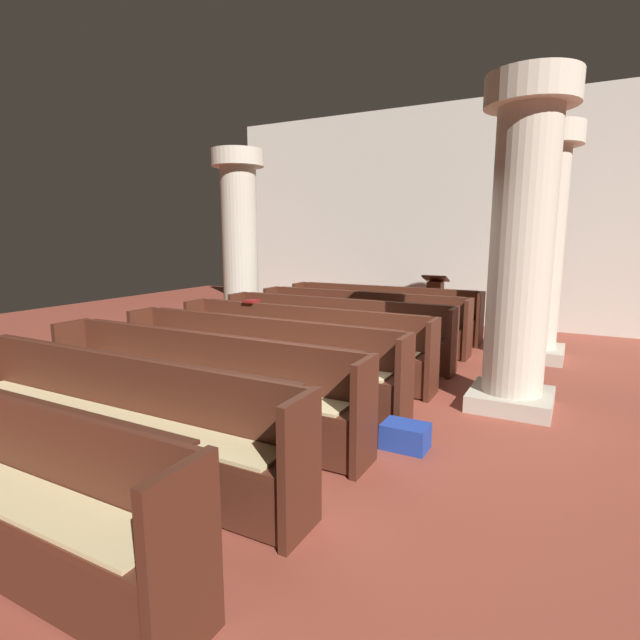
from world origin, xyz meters
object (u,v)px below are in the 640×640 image
Objects in this scene: pew_row_4 at (256,357)px; pillar_far_side at (240,239)px; kneeler_box_blue at (405,436)px; pillar_aisle_side at (540,241)px; lectern at (435,306)px; pew_row_2 at (334,328)px; pew_row_1 at (360,318)px; pew_row_5 at (195,380)px; pillar_aisle_rear at (522,243)px; hymn_book at (252,301)px; pew_row_6 at (106,413)px; pew_row_3 at (300,340)px; pew_row_0 at (382,310)px.

pillar_far_side reaches higher than pew_row_4.
pew_row_4 reaches higher than kneeler_box_blue.
pillar_aisle_side is 2.86m from lectern.
pew_row_2 is 1.06× the size of pillar_far_side.
pew_row_5 is (0.00, -4.00, 0.00)m from pew_row_1.
pillar_aisle_rear reaches higher than lectern.
hymn_book is at bearing 149.60° from kneeler_box_blue.
pew_row_6 is at bearing -90.00° from pew_row_1.
pillar_aisle_side is 2.47m from pillar_aisle_rear.
pew_row_6 is 3.35m from hymn_book.
pew_row_1 is 1.06× the size of pillar_far_side.
hymn_book is at bearing 105.94° from pew_row_6.
pew_row_1 and pew_row_3 have the same top height.
pillar_far_side reaches higher than pew_row_0.
hymn_book is (-0.91, 0.19, 0.44)m from pew_row_3.
pew_row_4 is (0.00, -2.00, 0.00)m from pew_row_2.
pew_row_6 is 6.26m from pillar_aisle_side.
pew_row_5 and pew_row_6 have the same top height.
pew_row_0 is 16.96× the size of hymn_book.
kneeler_box_blue is at bearing -13.97° from pew_row_4.
pew_row_4 is 4.59m from pillar_aisle_side.
pew_row_3 and pew_row_4 have the same top height.
pillar_aisle_rear is at bearing -1.99° from hymn_book.
hymn_book is (-1.59, -3.97, 0.48)m from lectern.
pew_row_5 is 6.20m from lectern.
kneeler_box_blue is (-0.69, -4.02, -1.66)m from pillar_aisle_side.
kneeler_box_blue is at bearing 38.03° from pew_row_6.
pew_row_4 is 4.26m from pillar_far_side.
pew_row_4 and pew_row_5 have the same top height.
pew_row_6 is (0.00, -2.00, 0.00)m from pew_row_4.
pew_row_6 is 5.89m from pillar_far_side.
pillar_far_side reaches higher than pew_row_3.
pew_row_4 is (0.00, -3.00, 0.00)m from pew_row_1.
pew_row_5 is 5.40m from pillar_aisle_side.
pew_row_3 is at bearing 90.00° from pew_row_5.
pew_row_2 is 1.00× the size of pew_row_5.
pew_row_5 is 1.06× the size of pillar_aisle_side.
pew_row_3 reaches higher than kneeler_box_blue.
hymn_book is (-0.91, -1.81, 0.44)m from pew_row_1.
hymn_book is at bearing -107.97° from pew_row_0.
pillar_far_side is 2.70m from hymn_book.
pew_row_6 is 2.49m from kneeler_box_blue.
pew_row_1 is 1.00× the size of pew_row_4.
pillar_aisle_side is (2.63, 0.54, 1.29)m from pew_row_1.
pew_row_0 is 1.00m from pew_row_1.
pillar_aisle_side reaches higher than pew_row_3.
pillar_aisle_side is 16.06× the size of hymn_book.
hymn_book is (-0.91, 1.19, 0.44)m from pew_row_4.
pew_row_2 is (0.00, -2.00, 0.00)m from pew_row_0.
pillar_far_side is (-2.58, 1.14, 1.29)m from pew_row_2.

